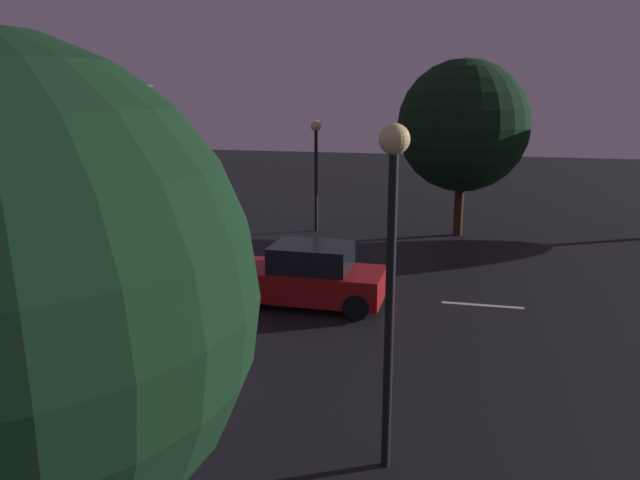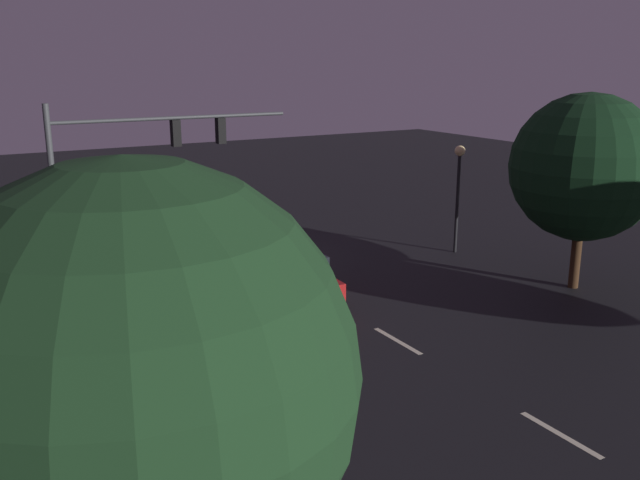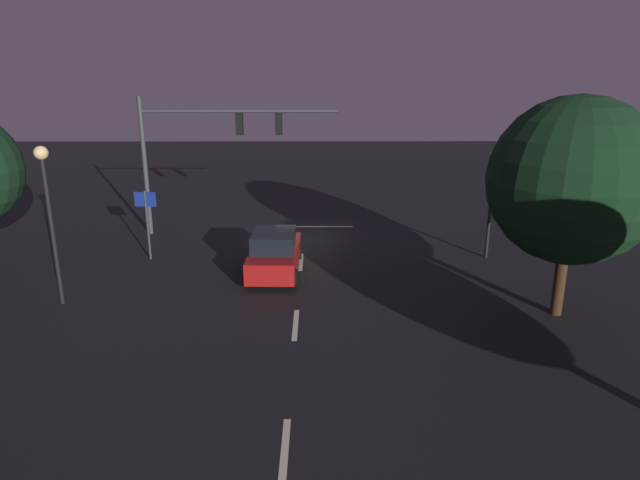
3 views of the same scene
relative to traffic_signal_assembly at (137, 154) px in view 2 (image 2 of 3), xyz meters
The scene contains 12 objects.
ground_plane 6.41m from the traffic_signal_assembly, behind, with size 80.00×80.00×0.00m, color black.
traffic_signal_assembly is the anchor object (origin of this frame).
lane_dash_far 7.75m from the traffic_signal_assembly, 135.57° to the left, with size 2.20×0.16×0.01m, color beige.
lane_dash_mid 12.19m from the traffic_signal_assembly, 113.27° to the left, with size 2.20×0.16×0.01m, color beige.
lane_dash_near 17.58m from the traffic_signal_assembly, 105.24° to the left, with size 2.20×0.16×0.01m, color beige.
stop_bar 6.50m from the traffic_signal_assembly, 165.09° to the right, with size 5.00×0.16×0.01m, color beige.
car_approaching 7.63m from the traffic_signal_assembly, 121.69° to the left, with size 1.99×4.41×1.70m.
street_lamp_left_kerb 12.97m from the traffic_signal_assembly, 162.67° to the left, with size 0.44×0.44×4.55m.
street_lamp_right_kerb 9.40m from the traffic_signal_assembly, 67.95° to the left, with size 0.44×0.44×5.32m.
route_sign 5.05m from the traffic_signal_assembly, 64.47° to the left, with size 0.90×0.13×2.93m.
tree_right_near 19.49m from the traffic_signal_assembly, 74.38° to the left, with size 4.71×4.71×7.10m.
tree_left_far 16.07m from the traffic_signal_assembly, 143.29° to the left, with size 5.12×5.12×6.93m.
Camera 2 is at (11.35, 25.02, 7.98)m, focal length 38.56 mm.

